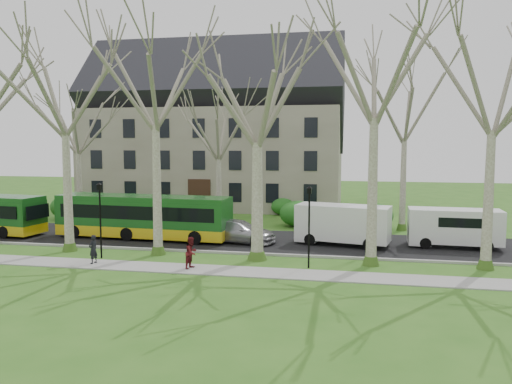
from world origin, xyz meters
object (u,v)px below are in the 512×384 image
bus_follow (143,216)px  van_b (454,228)px  van_a (343,225)px  pedestrian_b (191,253)px  sedan (239,231)px  pedestrian_a (93,249)px

bus_follow → van_b: size_ratio=2.19×
van_a → pedestrian_b: bearing=-122.9°
bus_follow → van_a: bus_follow is taller
van_a → pedestrian_b: 10.88m
sedan → van_b: bearing=-76.5°
van_b → pedestrian_b: (-14.67, -8.18, -0.38)m
van_b → pedestrian_a: (-20.31, -8.20, -0.43)m
bus_follow → pedestrian_b: bus_follow is taller
van_b → sedan: bearing=-173.2°
van_b → pedestrian_b: size_ratio=3.32×
van_b → pedestrian_a: 21.91m
sedan → pedestrian_b: (-0.91, -7.16, 0.11)m
van_a → pedestrian_b: size_ratio=3.52×
bus_follow → sedan: bearing=2.5°
sedan → bus_follow: bearing=98.3°
van_a → sedan: bearing=-163.6°
sedan → pedestrian_b: size_ratio=3.02×
bus_follow → pedestrian_b: (5.88, -7.27, -0.69)m
pedestrian_b → van_a: bearing=-30.4°
pedestrian_b → sedan: bearing=7.6°
van_b → pedestrian_b: bearing=-148.3°
pedestrian_a → pedestrian_b: bearing=103.3°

